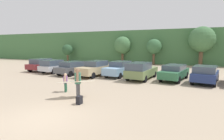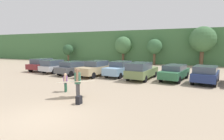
# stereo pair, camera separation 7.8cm
# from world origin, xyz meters

# --- Properties ---
(ground_plane) EXTENTS (120.00, 120.00, 0.00)m
(ground_plane) POSITION_xyz_m (0.00, 0.00, 0.00)
(ground_plane) COLOR tan
(hillside_ridge) EXTENTS (108.00, 12.00, 6.04)m
(hillside_ridge) POSITION_xyz_m (0.00, 32.48, 3.02)
(hillside_ridge) COLOR #427042
(hillside_ridge) RESTS_ON ground_plane
(tree_center_left) EXTENTS (2.17, 2.17, 3.50)m
(tree_center_left) POSITION_xyz_m (-16.78, 24.93, 2.38)
(tree_center_left) COLOR brown
(tree_center_left) RESTS_ON ground_plane
(tree_right) EXTENTS (3.16, 3.16, 4.92)m
(tree_right) POSITION_xyz_m (-5.26, 25.87, 3.31)
(tree_right) COLOR brown
(tree_right) RESTS_ON ground_plane
(tree_far_left) EXTENTS (2.55, 2.55, 4.36)m
(tree_far_left) POSITION_xyz_m (0.53, 25.37, 3.05)
(tree_far_left) COLOR brown
(tree_far_left) RESTS_ON ground_plane
(tree_far_right) EXTENTS (3.93, 3.93, 6.17)m
(tree_far_right) POSITION_xyz_m (7.75, 25.58, 4.16)
(tree_far_right) COLOR brown
(tree_far_right) RESTS_ON ground_plane
(parked_car_maroon) EXTENTS (1.88, 4.17, 1.58)m
(parked_car_maroon) POSITION_xyz_m (-11.33, 12.11, 0.84)
(parked_car_maroon) COLOR maroon
(parked_car_maroon) RESTS_ON ground_plane
(parked_car_silver) EXTENTS (2.41, 4.83, 1.55)m
(parked_car_silver) POSITION_xyz_m (-8.70, 11.64, 0.80)
(parked_car_silver) COLOR silver
(parked_car_silver) RESTS_ON ground_plane
(parked_car_dark_gray) EXTENTS (2.44, 4.40, 1.47)m
(parked_car_dark_gray) POSITION_xyz_m (-5.97, 11.12, 0.79)
(parked_car_dark_gray) COLOR #4C4F54
(parked_car_dark_gray) RESTS_ON ground_plane
(parked_car_tan) EXTENTS (2.40, 4.99, 1.62)m
(parked_car_tan) POSITION_xyz_m (-3.13, 11.21, 0.83)
(parked_car_tan) COLOR tan
(parked_car_tan) RESTS_ON ground_plane
(parked_car_sky_blue) EXTENTS (2.26, 4.79, 1.57)m
(parked_car_sky_blue) POSITION_xyz_m (-0.75, 12.12, 0.80)
(parked_car_sky_blue) COLOR #84ADD1
(parked_car_sky_blue) RESTS_ON ground_plane
(parked_car_olive_green) EXTENTS (2.33, 4.82, 1.66)m
(parked_car_olive_green) POSITION_xyz_m (1.79, 11.03, 0.86)
(parked_car_olive_green) COLOR #6B7F4C
(parked_car_olive_green) RESTS_ON ground_plane
(parked_car_forest_green) EXTENTS (2.59, 4.90, 1.44)m
(parked_car_forest_green) POSITION_xyz_m (4.75, 11.83, 0.78)
(parked_car_forest_green) COLOR #2D6642
(parked_car_forest_green) RESTS_ON ground_plane
(parked_car_navy) EXTENTS (2.58, 4.55, 1.53)m
(parked_car_navy) POSITION_xyz_m (7.29, 11.34, 0.80)
(parked_car_navy) COLOR navy
(parked_car_navy) RESTS_ON ground_plane
(person_adult) EXTENTS (0.51, 0.81, 1.80)m
(person_adult) POSITION_xyz_m (-0.37, 3.50, 1.02)
(person_adult) COLOR #4C4C51
(person_adult) RESTS_ON ground_plane
(person_child) EXTENTS (0.37, 0.59, 1.31)m
(person_child) POSITION_xyz_m (-1.91, 4.30, 0.74)
(person_child) COLOR #26593F
(person_child) RESTS_ON ground_plane
(surfboard_cream) EXTENTS (2.29, 1.95, 0.16)m
(surfboard_cream) POSITION_xyz_m (-0.41, 3.36, 1.00)
(surfboard_cream) COLOR beige
(backpack_dropped) EXTENTS (0.24, 0.34, 0.45)m
(backpack_dropped) POSITION_xyz_m (0.45, 2.35, 0.22)
(backpack_dropped) COLOR black
(backpack_dropped) RESTS_ON ground_plane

